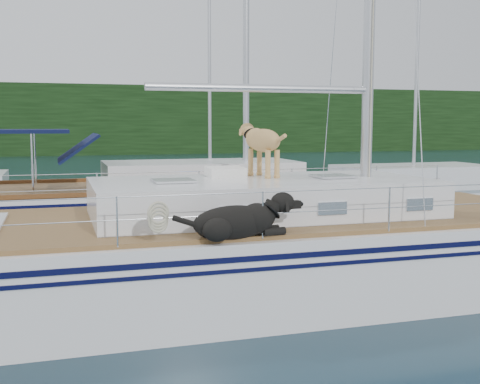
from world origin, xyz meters
name	(u,v)px	position (x,y,z in m)	size (l,w,h in m)	color
ground	(213,297)	(0.00, 0.00, 0.00)	(120.00, 120.00, 0.00)	black
tree_line	(82,120)	(0.00, 45.00, 3.00)	(90.00, 3.00, 6.00)	black
shore_bank	(83,147)	(0.00, 46.20, 0.60)	(92.00, 1.00, 1.20)	#595147
main_sailboat	(219,254)	(0.10, 0.00, 0.68)	(12.00, 3.88, 14.01)	silver
neighbor_sailboat	(159,206)	(0.15, 6.01, 0.63)	(11.00, 3.50, 13.30)	silver
bg_boat_center	(210,176)	(4.00, 16.00, 0.45)	(7.20, 3.00, 11.65)	silver
bg_boat_east	(413,177)	(12.00, 13.00, 0.46)	(6.40, 3.00, 11.65)	silver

